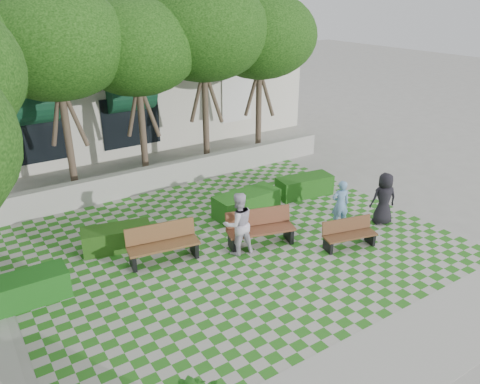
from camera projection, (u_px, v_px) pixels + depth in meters
ground at (255, 260)px, 12.99m from camera, size 90.00×90.00×0.00m
lawn at (235, 245)px, 13.76m from camera, size 12.00×12.00×0.00m
sidewalk_south at (388, 364)px, 9.39m from camera, size 16.00×2.00×0.01m
retaining_wall at (160, 176)px, 17.57m from camera, size 15.00×0.36×0.90m
bench_east at (349, 234)px, 13.53m from camera, size 1.66×0.89×0.83m
bench_mid at (260, 228)px, 13.64m from camera, size 2.08×1.17×1.04m
bench_west at (163, 244)px, 12.82m from camera, size 2.03×0.96×1.02m
hedge_east at (304, 186)px, 16.97m from camera, size 2.12×1.08×0.71m
hedge_midright at (247, 204)px, 15.49m from camera, size 2.29×1.03×0.78m
hedge_midleft at (117, 238)px, 13.45m from camera, size 2.06×1.20×0.68m
hedge_west at (24, 290)px, 11.10m from camera, size 2.03×0.84×0.71m
person_blue at (340, 204)px, 14.52m from camera, size 0.66×0.54×1.56m
person_dark at (384, 199)px, 14.74m from camera, size 0.97×0.81×1.70m
person_white at (238, 224)px, 13.00m from camera, size 0.98×0.81×1.85m
tree_row at (98, 50)px, 14.56m from camera, size 17.70×13.40×7.41m
building at (109, 85)px, 23.25m from camera, size 18.00×8.92×5.15m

